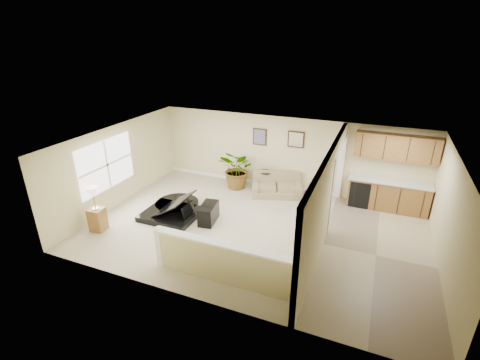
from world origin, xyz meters
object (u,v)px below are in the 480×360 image
at_px(loveseat, 277,184).
at_px(small_plant, 306,199).
at_px(palm_plant, 238,170).
at_px(lamp_stand, 96,212).
at_px(piano_bench, 209,213).
at_px(accent_table, 265,178).
at_px(piano, 171,195).

xyz_separation_m(loveseat, small_plant, (1.09, -0.42, -0.14)).
xyz_separation_m(palm_plant, lamp_stand, (-2.48, -4.03, -0.13)).
height_order(piano_bench, lamp_stand, lamp_stand).
distance_m(accent_table, palm_plant, 0.98).
xyz_separation_m(palm_plant, small_plant, (2.49, -0.38, -0.46)).
relative_size(small_plant, lamp_stand, 0.39).
bearing_deg(loveseat, piano, -152.95).
xyz_separation_m(piano, palm_plant, (1.08, 2.50, 0.06)).
height_order(piano, palm_plant, piano).
bearing_deg(lamp_stand, piano_bench, 30.78).
bearing_deg(lamp_stand, piano, 47.58).
bearing_deg(accent_table, loveseat, -23.69).
relative_size(accent_table, lamp_stand, 0.51).
bearing_deg(palm_plant, lamp_stand, -121.59).
bearing_deg(palm_plant, piano, -113.36).
relative_size(piano, small_plant, 3.87).
bearing_deg(piano_bench, loveseat, 63.12).
height_order(palm_plant, small_plant, palm_plant).
bearing_deg(lamp_stand, palm_plant, 58.41).
xyz_separation_m(piano, lamp_stand, (-1.40, -1.53, -0.08)).
distance_m(loveseat, palm_plant, 1.43).
distance_m(piano_bench, lamp_stand, 3.04).
distance_m(piano, lamp_stand, 2.08).
bearing_deg(accent_table, piano, -125.90).
relative_size(accent_table, palm_plant, 0.42).
xyz_separation_m(piano_bench, accent_table, (0.79, 2.73, 0.15)).
bearing_deg(accent_table, small_plant, -21.87).
xyz_separation_m(piano_bench, lamp_stand, (-2.60, -1.55, 0.28)).
height_order(loveseat, lamp_stand, lamp_stand).
bearing_deg(piano_bench, small_plant, 41.60).
distance_m(small_plant, lamp_stand, 6.17).
bearing_deg(accent_table, piano_bench, -106.15).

